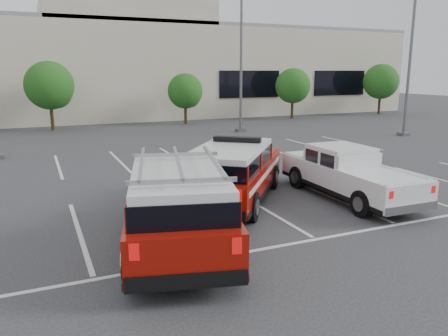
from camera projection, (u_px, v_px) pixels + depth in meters
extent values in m
plane|color=#2D2D2F|center=(262.00, 208.00, 13.50)|extent=(120.00, 120.00, 0.00)
cube|color=silver|center=(208.00, 176.00, 17.52)|extent=(23.00, 15.00, 0.01)
cube|color=beige|center=(101.00, 73.00, 41.24)|extent=(60.00, 15.00, 8.00)
cube|color=gray|center=(98.00, 27.00, 40.34)|extent=(60.00, 15.00, 0.30)
cube|color=beige|center=(122.00, 16.00, 39.60)|extent=(14.00, 12.00, 2.00)
cylinder|color=#3F2B19|center=(52.00, 118.00, 31.01)|extent=(0.24, 0.24, 1.84)
sphere|color=#1D4813|center=(49.00, 85.00, 30.52)|extent=(3.37, 3.37, 3.37)
sphere|color=#1D4813|center=(56.00, 93.00, 30.97)|extent=(2.24, 2.24, 2.24)
cylinder|color=#3F2B19|center=(186.00, 114.00, 34.96)|extent=(0.24, 0.24, 1.51)
sphere|color=#1D4813|center=(185.00, 91.00, 34.56)|extent=(2.77, 2.77, 2.77)
sphere|color=#1D4813|center=(189.00, 96.00, 34.99)|extent=(1.85, 1.85, 1.85)
cylinder|color=#3F2B19|center=(292.00, 109.00, 38.86)|extent=(0.24, 0.24, 1.67)
sphere|color=#1D4813|center=(293.00, 86.00, 38.42)|extent=(3.07, 3.07, 3.07)
sphere|color=#1D4813|center=(295.00, 91.00, 38.86)|extent=(2.05, 2.05, 2.05)
cylinder|color=#3F2B19|center=(379.00, 105.00, 42.77)|extent=(0.24, 0.24, 1.84)
sphere|color=#1D4813|center=(381.00, 82.00, 42.28)|extent=(3.37, 3.37, 3.37)
sphere|color=#1D4813|center=(382.00, 87.00, 42.73)|extent=(2.24, 2.24, 2.24)
cube|color=#59595E|center=(241.00, 130.00, 30.52)|extent=(0.60, 0.60, 0.20)
cylinder|color=#59595E|center=(241.00, 58.00, 29.46)|extent=(0.18, 0.18, 10.00)
cube|color=#59595E|center=(403.00, 134.00, 28.69)|extent=(0.60, 0.60, 0.20)
cylinder|color=#59595E|center=(410.00, 57.00, 27.62)|extent=(0.18, 0.18, 10.00)
cube|color=maroon|center=(234.00, 177.00, 14.11)|extent=(5.28, 5.84, 0.89)
cube|color=black|center=(230.00, 159.00, 13.47)|extent=(4.09, 4.42, 0.46)
cube|color=silver|center=(230.00, 149.00, 13.40)|extent=(4.01, 4.33, 0.17)
cube|color=black|center=(237.00, 139.00, 14.22)|extent=(1.40, 1.21, 0.16)
cube|color=silver|center=(349.00, 177.00, 14.42)|extent=(2.01, 5.51, 0.79)
cube|color=black|center=(340.00, 156.00, 14.74)|extent=(1.78, 1.97, 0.41)
cube|color=silver|center=(341.00, 148.00, 14.68)|extent=(1.74, 1.93, 0.15)
cube|color=maroon|center=(178.00, 212.00, 10.37)|extent=(3.61, 6.07, 0.94)
cube|color=black|center=(179.00, 190.00, 9.68)|extent=(2.98, 4.30, 0.49)
cube|color=silver|center=(178.00, 175.00, 9.61)|extent=(2.92, 4.21, 0.18)
cube|color=#A5A5A8|center=(178.00, 161.00, 9.54)|extent=(2.95, 3.94, 0.07)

